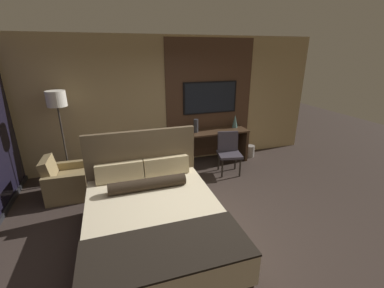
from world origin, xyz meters
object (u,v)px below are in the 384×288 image
(bed, at_px, (154,221))
(floor_lamp, at_px, (58,107))
(armchair_by_window, at_px, (67,182))
(vase_short, at_px, (196,126))
(desk, at_px, (213,140))
(desk_chair, at_px, (229,149))
(waste_bin, at_px, (250,151))
(tv, at_px, (210,98))
(vase_tall, at_px, (235,121))

(bed, bearing_deg, floor_lamp, 120.27)
(armchair_by_window, bearing_deg, vase_short, -75.33)
(desk, bearing_deg, desk_chair, -81.90)
(desk_chair, bearing_deg, waste_bin, 45.22)
(floor_lamp, bearing_deg, bed, -59.73)
(bed, bearing_deg, tv, 55.33)
(desk, height_order, armchair_by_window, desk)
(tv, relative_size, floor_lamp, 0.71)
(bed, xyz_separation_m, floor_lamp, (-1.31, 2.24, 1.18))
(bed, relative_size, armchair_by_window, 2.96)
(desk, bearing_deg, vase_tall, 5.33)
(tv, bearing_deg, bed, -124.67)
(desk_chair, distance_m, armchair_by_window, 3.20)
(floor_lamp, relative_size, vase_tall, 5.99)
(bed, distance_m, floor_lamp, 2.85)
(desk, distance_m, armchair_by_window, 3.17)
(desk_chair, relative_size, waste_bin, 3.12)
(vase_short, height_order, waste_bin, vase_short)
(bed, xyz_separation_m, armchair_by_window, (-1.29, 1.72, -0.09))
(desk_chair, distance_m, floor_lamp, 3.40)
(armchair_by_window, relative_size, floor_lamp, 0.42)
(armchair_by_window, distance_m, vase_short, 2.81)
(vase_short, xyz_separation_m, waste_bin, (1.41, -0.02, -0.77))
(desk, xyz_separation_m, desk_chair, (0.09, -0.65, 0.01))
(bed, bearing_deg, desk, 52.73)
(desk_chair, relative_size, vase_tall, 2.89)
(tv, xyz_separation_m, vase_tall, (0.57, -0.18, -0.56))
(armchair_by_window, distance_m, floor_lamp, 1.37)
(bed, bearing_deg, vase_short, 59.64)
(vase_short, bearing_deg, tv, 31.81)
(waste_bin, bearing_deg, vase_tall, 165.76)
(tv, distance_m, desk_chair, 1.31)
(armchair_by_window, height_order, floor_lamp, floor_lamp)
(vase_tall, bearing_deg, bed, -134.41)
(bed, distance_m, desk, 2.99)
(tv, xyz_separation_m, floor_lamp, (-3.11, -0.37, 0.06))
(bed, distance_m, vase_tall, 3.44)
(floor_lamp, xyz_separation_m, vase_short, (2.68, 0.10, -0.62))
(tv, relative_size, desk_chair, 1.47)
(tv, height_order, floor_lamp, tv)
(desk, xyz_separation_m, floor_lamp, (-3.11, -0.14, 1.02))
(vase_short, bearing_deg, armchair_by_window, -166.77)
(vase_tall, bearing_deg, desk_chair, -124.17)
(desk, distance_m, tv, 0.99)
(vase_tall, bearing_deg, desk, -174.67)
(desk, relative_size, desk_chair, 1.78)
(armchair_by_window, xyz_separation_m, vase_tall, (3.67, 0.71, 0.66))
(desk, distance_m, floor_lamp, 3.28)
(armchair_by_window, bearing_deg, waste_bin, -80.09)
(vase_short, bearing_deg, desk_chair, -49.62)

